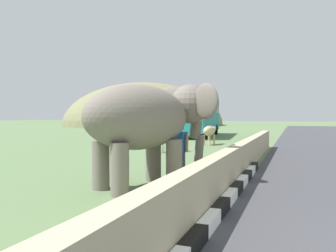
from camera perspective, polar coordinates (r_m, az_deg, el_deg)
The scene contains 7 objects.
barrier_parapet at distance 6.59m, azimuth 6.72°, elevation -10.29°, with size 28.00×0.36×1.00m, color tan.
elephant at distance 8.82m, azimuth -3.23°, elevation 1.32°, with size 3.97×3.40×2.80m.
person_handler at distance 9.80m, azimuth 2.13°, elevation -3.79°, with size 0.38×0.64×1.66m.
bus_teal at distance 30.08m, azimuth 5.32°, elevation 2.18°, with size 10.11×3.44×3.50m.
cow_near at distance 16.94m, azimuth -0.00°, elevation -1.62°, with size 1.77×1.46×1.23m.
cow_mid at distance 21.36m, azimuth 7.18°, elevation -0.92°, with size 1.91×0.75×1.23m.
hill_east at distance 65.25m, azimuth -3.62°, elevation 0.15°, with size 36.44×29.15×16.52m.
Camera 1 is at (-4.25, 2.71, 1.88)m, focal length 35.29 mm.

